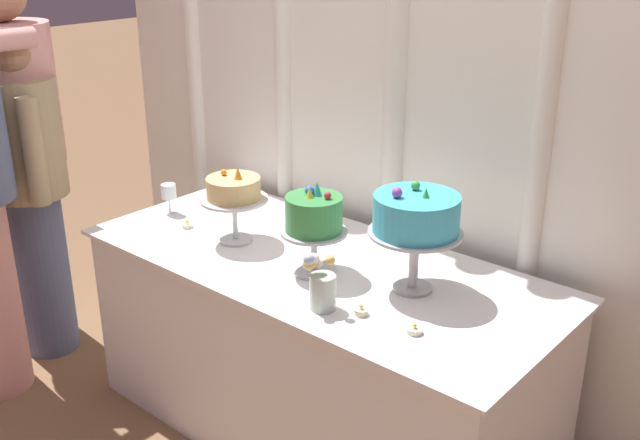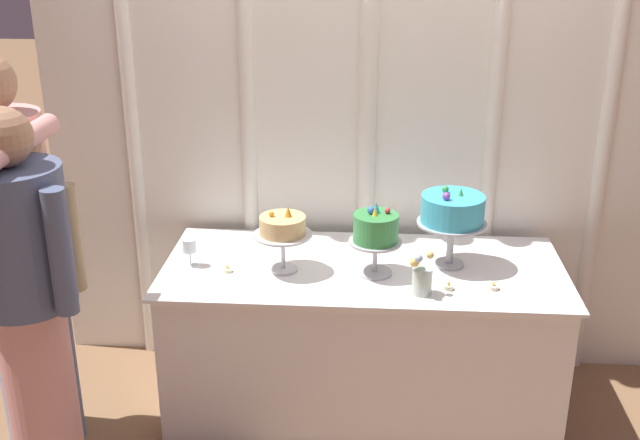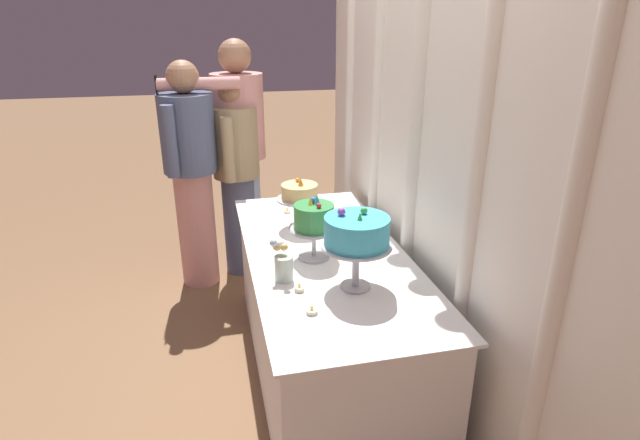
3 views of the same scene
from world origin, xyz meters
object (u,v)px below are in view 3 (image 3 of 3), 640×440
at_px(wine_glass, 291,189).
at_px(guest_man_dark_suit, 191,170).
at_px(cake_display_center, 314,220).
at_px(tealight_near_left, 299,289).
at_px(guest_man_pink_jacket, 237,172).
at_px(cake_table, 326,314).
at_px(flower_vase, 283,263).
at_px(cake_display_leftmost, 300,194).
at_px(cake_display_rightmost, 357,234).
at_px(guest_girl_blue_dress, 239,149).
at_px(tealight_far_left, 287,211).
at_px(tealight_near_right, 312,311).

height_order(wine_glass, guest_man_dark_suit, guest_man_dark_suit).
bearing_deg(cake_display_center, wine_glass, 178.04).
xyz_separation_m(cake_display_center, wine_glass, (-0.84, 0.03, -0.11)).
height_order(tealight_near_left, guest_man_pink_jacket, guest_man_pink_jacket).
distance_m(cake_table, flower_vase, 0.58).
height_order(cake_display_leftmost, tealight_near_left, cake_display_leftmost).
height_order(wine_glass, tealight_near_left, wine_glass).
bearing_deg(wine_glass, guest_man_pink_jacket, -152.63).
height_order(cake_display_rightmost, flower_vase, cake_display_rightmost).
height_order(wine_glass, guest_girl_blue_dress, guest_girl_blue_dress).
bearing_deg(tealight_far_left, cake_table, 9.47).
bearing_deg(tealight_far_left, guest_man_pink_jacket, -162.07).
bearing_deg(flower_vase, cake_display_leftmost, 162.12).
distance_m(wine_glass, guest_girl_blue_dress, 0.75).
bearing_deg(guest_man_dark_suit, tealight_near_left, 15.91).
relative_size(wine_glass, flower_vase, 0.65).
bearing_deg(guest_man_dark_suit, guest_girl_blue_dress, 121.47).
height_order(cake_display_center, cake_display_rightmost, cake_display_rightmost).
height_order(cake_display_leftmost, guest_man_pink_jacket, guest_man_pink_jacket).
bearing_deg(guest_girl_blue_dress, tealight_far_left, 13.72).
relative_size(cake_table, flower_vase, 9.13).
height_order(cake_display_center, flower_vase, cake_display_center).
distance_m(cake_display_center, wine_glass, 0.84).
relative_size(tealight_near_left, guest_man_dark_suit, 0.03).
relative_size(wine_glass, tealight_near_right, 2.62).
xyz_separation_m(cake_display_center, tealight_near_left, (0.31, -0.13, -0.19)).
xyz_separation_m(guest_girl_blue_dress, guest_man_pink_jacket, (0.10, -0.04, -0.14)).
bearing_deg(cake_display_rightmost, cake_display_center, -161.30).
bearing_deg(cake_table, guest_man_dark_suit, -151.96).
height_order(cake_table, flower_vase, flower_vase).
bearing_deg(guest_man_pink_jacket, cake_display_leftmost, 15.56).
bearing_deg(tealight_near_right, tealight_far_left, 175.50).
bearing_deg(guest_girl_blue_dress, guest_man_dark_suit, -58.53).
xyz_separation_m(tealight_near_left, guest_man_dark_suit, (-1.62, -0.46, 0.12)).
xyz_separation_m(cake_table, tealight_far_left, (-0.61, -0.10, 0.38)).
bearing_deg(guest_man_pink_jacket, guest_man_dark_suit, -69.97).
height_order(tealight_far_left, tealight_near_right, tealight_near_right).
height_order(cake_display_center, guest_man_dark_suit, guest_man_dark_suit).
bearing_deg(guest_girl_blue_dress, tealight_near_right, 3.42).
xyz_separation_m(tealight_far_left, tealight_near_left, (0.97, -0.11, 0.00)).
relative_size(tealight_near_left, guest_man_pink_jacket, 0.03).
relative_size(cake_table, cake_display_center, 5.49).
distance_m(cake_display_leftmost, guest_girl_blue_dress, 1.15).
height_order(tealight_near_left, guest_girl_blue_dress, guest_girl_blue_dress).
bearing_deg(tealight_near_right, guest_man_dark_suit, -165.23).
bearing_deg(tealight_near_left, cake_table, 150.29).
distance_m(tealight_far_left, tealight_near_left, 0.98).
distance_m(tealight_near_right, guest_girl_blue_dress, 2.05).
bearing_deg(guest_man_dark_suit, cake_display_leftmost, 33.82).
bearing_deg(guest_girl_blue_dress, guest_man_pink_jacket, -19.66).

